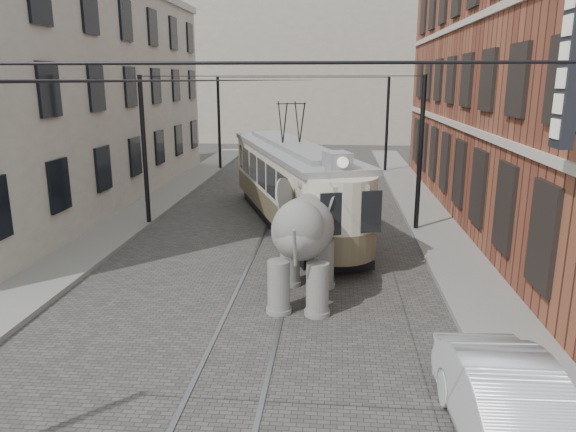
# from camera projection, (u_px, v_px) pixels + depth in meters

# --- Properties ---
(ground) EXTENTS (120.00, 120.00, 0.00)m
(ground) POSITION_uv_depth(u_px,v_px,m) (265.00, 283.00, 15.82)
(ground) COLOR #484542
(tram_rails) EXTENTS (1.54, 80.00, 0.02)m
(tram_rails) POSITION_uv_depth(u_px,v_px,m) (265.00, 282.00, 15.82)
(tram_rails) COLOR slate
(tram_rails) RESTS_ON ground
(sidewalk_right) EXTENTS (2.00, 60.00, 0.15)m
(sidewalk_right) POSITION_uv_depth(u_px,v_px,m) (474.00, 287.00, 15.29)
(sidewalk_right) COLOR slate
(sidewalk_right) RESTS_ON ground
(sidewalk_left) EXTENTS (2.00, 60.00, 0.15)m
(sidewalk_left) POSITION_uv_depth(u_px,v_px,m) (54.00, 274.00, 16.36)
(sidewalk_left) COLOR slate
(sidewalk_left) RESTS_ON ground
(brick_building) EXTENTS (8.00, 26.00, 12.00)m
(brick_building) POSITION_uv_depth(u_px,v_px,m) (557.00, 75.00, 22.09)
(brick_building) COLOR brown
(brick_building) RESTS_ON ground
(stucco_building) EXTENTS (7.00, 24.00, 10.00)m
(stucco_building) POSITION_uv_depth(u_px,v_px,m) (59.00, 98.00, 25.18)
(stucco_building) COLOR #9D9482
(stucco_building) RESTS_ON ground
(distant_block) EXTENTS (28.00, 10.00, 14.00)m
(distant_block) POSITION_uv_depth(u_px,v_px,m) (317.00, 67.00, 52.72)
(distant_block) COLOR #9D9482
(distant_block) RESTS_ON ground
(catenary) EXTENTS (11.00, 30.20, 6.00)m
(catenary) POSITION_uv_depth(u_px,v_px,m) (276.00, 158.00, 19.93)
(catenary) COLOR black
(catenary) RESTS_ON ground
(tram) EXTENTS (6.55, 12.64, 4.95)m
(tram) POSITION_uv_depth(u_px,v_px,m) (291.00, 165.00, 21.59)
(tram) COLOR #C0B59B
(tram) RESTS_ON ground
(elephant) EXTENTS (3.08, 5.20, 3.09)m
(elephant) POSITION_uv_depth(u_px,v_px,m) (303.00, 245.00, 14.32)
(elephant) COLOR #605E59
(elephant) RESTS_ON ground
(parked_car) EXTENTS (1.81, 4.51, 1.46)m
(parked_car) POSITION_uv_depth(u_px,v_px,m) (513.00, 414.00, 8.39)
(parked_car) COLOR silver
(parked_car) RESTS_ON ground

